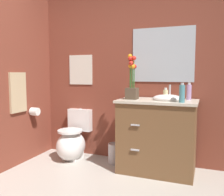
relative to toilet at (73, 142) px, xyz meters
name	(u,v)px	position (x,y,z in m)	size (l,w,h in m)	color
wall_back	(148,70)	(1.00, 0.30, 1.01)	(4.21, 0.05, 2.50)	brown
toilet	(73,142)	(0.00, 0.00, 0.00)	(0.38, 0.59, 0.69)	white
vanity_cabinet	(157,135)	(1.20, -0.03, 0.21)	(0.94, 0.56, 1.07)	brown
flower_vase	(132,83)	(0.89, -0.06, 0.85)	(0.14, 0.14, 0.56)	#4C3D2D
soap_bottle	(166,95)	(1.29, -0.02, 0.72)	(0.06, 0.06, 0.15)	beige
lotion_bottle	(182,93)	(1.50, -0.20, 0.75)	(0.06, 0.06, 0.22)	teal
hand_wash_bottle	(189,92)	(1.55, 0.11, 0.74)	(0.06, 0.06, 0.21)	#B28CBF
trash_bin	(115,153)	(0.62, 0.05, -0.11)	(0.18, 0.18, 0.27)	#B7B7BC
wall_poster	(81,70)	(0.00, 0.27, 1.02)	(0.37, 0.01, 0.43)	silver
wall_mirror	(163,55)	(1.20, 0.27, 1.21)	(0.80, 0.01, 0.70)	#B2BCC6
hanging_towel	(18,92)	(-0.54, -0.45, 0.72)	(0.03, 0.28, 0.52)	tan
toilet_paper_roll	(35,112)	(-0.48, -0.20, 0.44)	(0.11, 0.11, 0.11)	white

